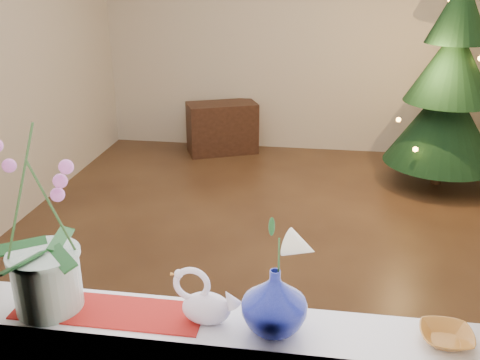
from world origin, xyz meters
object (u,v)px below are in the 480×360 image
object	(u,v)px
orchid_pot	(37,214)
amber_dish	(446,337)
side_table	(222,128)
swan	(206,297)
paperweight	(277,324)
xmas_tree	(450,85)
blue_vase	(274,296)

from	to	relation	value
orchid_pot	amber_dish	world-z (taller)	orchid_pot
side_table	amber_dish	bearing A→B (deg)	-93.86
swan	paperweight	xyz separation A→B (m)	(0.25, -0.02, -0.07)
orchid_pot	side_table	world-z (taller)	orchid_pot
orchid_pot	side_table	distance (m)	4.69
amber_dish	orchid_pot	bearing A→B (deg)	-179.46
xmas_tree	amber_dish	bearing A→B (deg)	-101.43
blue_vase	swan	bearing A→B (deg)	177.21
paperweight	orchid_pot	bearing A→B (deg)	178.81
orchid_pot	xmas_tree	world-z (taller)	xmas_tree
paperweight	side_table	world-z (taller)	paperweight
blue_vase	side_table	bearing A→B (deg)	102.69
orchid_pot	blue_vase	distance (m)	0.87
swan	xmas_tree	distance (m)	4.21
orchid_pot	xmas_tree	distance (m)	4.48
orchid_pot	swan	world-z (taller)	orchid_pot
xmas_tree	side_table	distance (m)	2.60
swan	amber_dish	size ratio (longest dim) A/B	1.60
orchid_pot	swan	distance (m)	0.65
blue_vase	xmas_tree	size ratio (longest dim) A/B	0.13
swan	side_table	distance (m)	4.70
blue_vase	side_table	size ratio (longest dim) A/B	0.34
swan	side_table	world-z (taller)	swan
blue_vase	amber_dish	distance (m)	0.59
paperweight	amber_dish	size ratio (longest dim) A/B	0.41
xmas_tree	side_table	xyz separation A→B (m)	(-2.40, 0.69, -0.73)
blue_vase	xmas_tree	world-z (taller)	xmas_tree
paperweight	xmas_tree	bearing A→B (deg)	70.92
amber_dish	swan	bearing A→B (deg)	-179.39
orchid_pot	swan	xyz separation A→B (m)	(0.59, 0.00, -0.28)
blue_vase	side_table	distance (m)	4.76
orchid_pot	xmas_tree	xyz separation A→B (m)	(2.20, 3.90, -0.27)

